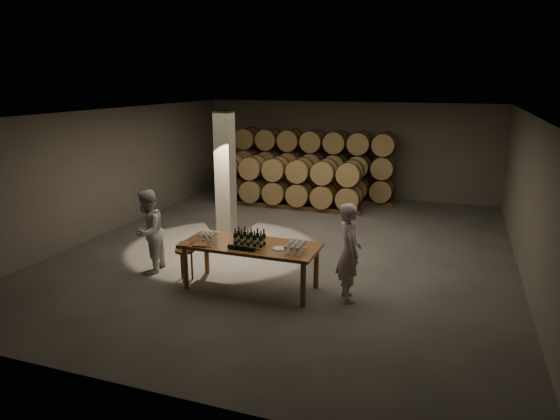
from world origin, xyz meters
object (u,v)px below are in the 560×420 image
(plate, at_px, (279,248))
(notebook_near, at_px, (200,245))
(tasting_table, at_px, (251,249))
(person_woman, at_px, (148,232))
(stool, at_px, (185,255))
(bottle_cluster, at_px, (250,239))
(person_man, at_px, (349,252))

(plate, bearing_deg, notebook_near, -167.60)
(tasting_table, distance_m, notebook_near, 0.95)
(person_woman, bearing_deg, stool, 69.75)
(bottle_cluster, xyz_separation_m, plate, (0.61, -0.06, -0.10))
(tasting_table, bearing_deg, stool, -177.38)
(plate, relative_size, person_man, 0.14)
(tasting_table, xyz_separation_m, stool, (-1.40, -0.06, -0.27))
(notebook_near, height_order, stool, notebook_near)
(notebook_near, xyz_separation_m, person_man, (2.72, 0.54, -0.00))
(plate, bearing_deg, person_man, 9.96)
(stool, bearing_deg, bottle_cluster, 1.76)
(person_man, bearing_deg, notebook_near, 75.04)
(stool, distance_m, person_woman, 1.02)
(notebook_near, bearing_deg, plate, -0.95)
(stool, bearing_deg, person_woman, 170.41)
(bottle_cluster, distance_m, stool, 1.47)
(bottle_cluster, xyz_separation_m, notebook_near, (-0.84, -0.38, -0.10))
(person_man, relative_size, person_woman, 1.04)
(notebook_near, bearing_deg, person_woman, 148.20)
(tasting_table, distance_m, person_man, 1.87)
(tasting_table, relative_size, stool, 4.03)
(bottle_cluster, relative_size, plate, 2.42)
(notebook_near, distance_m, person_woman, 1.57)
(person_man, bearing_deg, plate, 73.73)
(plate, relative_size, person_woman, 0.14)
(bottle_cluster, xyz_separation_m, stool, (-1.39, -0.04, -0.48))
(stool, height_order, person_woman, person_woman)
(bottle_cluster, height_order, plate, bottle_cluster)
(notebook_near, bearing_deg, stool, 134.99)
(tasting_table, height_order, person_woman, person_woman)
(person_woman, bearing_deg, bottle_cluster, 76.48)
(stool, bearing_deg, tasting_table, 2.62)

